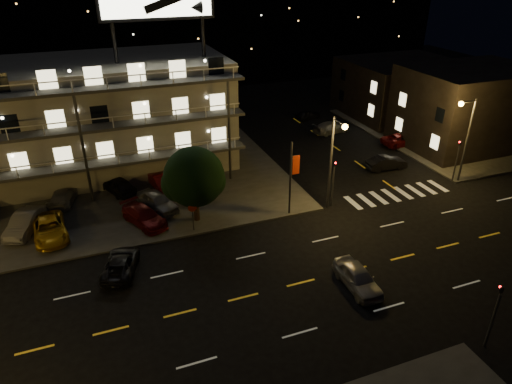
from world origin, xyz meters
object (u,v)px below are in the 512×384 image
object	(u,v)px
road_car_east	(358,278)
road_car_west	(121,264)
tree	(194,179)
lot_car_7	(63,197)
lot_car_2	(50,229)
lot_car_4	(157,201)
side_car_0	(386,163)

from	to	relation	value
road_car_east	road_car_west	xyz separation A→B (m)	(-13.99, 7.10, -0.11)
tree	road_car_west	xyz separation A→B (m)	(-6.36, -4.55, -3.20)
tree	lot_car_7	distance (m)	12.35
lot_car_2	lot_car_4	size ratio (longest dim) A/B	1.15
tree	road_car_east	size ratio (longest dim) A/B	1.46
lot_car_4	lot_car_7	world-z (taller)	lot_car_4
tree	lot_car_2	size ratio (longest dim) A/B	1.23
lot_car_2	lot_car_7	xyz separation A→B (m)	(0.95, 5.23, -0.07)
side_car_0	road_car_east	world-z (taller)	road_car_east
lot_car_2	road_car_east	size ratio (longest dim) A/B	1.19
lot_car_7	road_car_east	xyz separation A→B (m)	(17.54, -18.37, -0.06)
lot_car_7	road_car_east	world-z (taller)	road_car_east
side_car_0	road_car_east	distance (m)	19.39
road_car_west	lot_car_4	bearing A→B (deg)	-99.54
lot_car_4	road_car_west	distance (m)	8.29
road_car_east	lot_car_4	bearing A→B (deg)	126.46
lot_car_2	side_car_0	distance (m)	31.11
lot_car_7	road_car_east	bearing A→B (deg)	147.27
lot_car_7	road_car_west	distance (m)	11.81
lot_car_2	road_car_east	world-z (taller)	lot_car_2
tree	lot_car_4	size ratio (longest dim) A/B	1.40
lot_car_4	road_car_east	distance (m)	17.71
lot_car_4	road_car_east	bearing A→B (deg)	-78.62
lot_car_7	road_car_west	world-z (taller)	lot_car_7
side_car_0	road_car_east	bearing A→B (deg)	142.78
lot_car_7	side_car_0	bearing A→B (deg)	-173.26
road_car_east	road_car_west	distance (m)	15.69
lot_car_4	side_car_0	size ratio (longest dim) A/B	1.05
tree	side_car_0	bearing A→B (deg)	8.74
tree	lot_car_4	distance (m)	4.81
road_car_west	side_car_0	bearing A→B (deg)	-146.29
tree	side_car_0	world-z (taller)	tree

